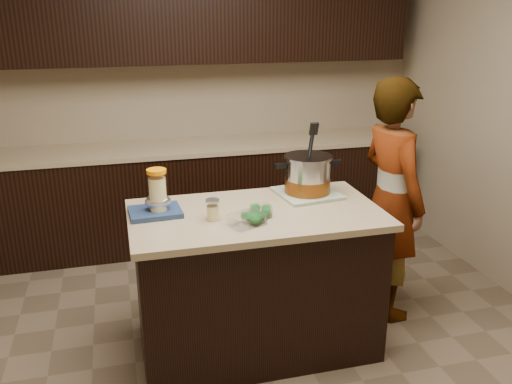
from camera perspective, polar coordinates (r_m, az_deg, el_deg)
ground_plane at (r=3.57m, az=0.00°, el=-15.68°), size 4.00×4.00×0.00m
room_shell at (r=2.95m, az=0.00°, el=12.86°), size 4.04×4.04×2.72m
back_cabinets at (r=4.76m, az=-5.35°, el=5.69°), size 3.60×0.63×2.33m
island at (r=3.33m, az=0.00°, el=-9.27°), size 1.46×0.81×0.90m
dish_towel at (r=3.43m, az=5.40°, el=-0.14°), size 0.40×0.40×0.02m
stock_pot at (r=3.40m, az=5.46°, el=1.61°), size 0.42×0.31×0.43m
lemonade_pitcher at (r=3.10m, az=-10.30°, el=-0.22°), size 0.14×0.14×0.27m
mason_jar at (r=3.02m, az=-4.57°, el=-1.92°), size 0.10×0.10×0.13m
broccoli_tub_left at (r=3.07m, az=0.53°, el=-2.03°), size 0.16×0.16×0.06m
broccoli_tub_right at (r=2.98m, az=-0.01°, el=-2.79°), size 0.14×0.14×0.05m
broccoli_tub_rect at (r=2.94m, az=-0.99°, el=-2.97°), size 0.22×0.19×0.07m
blue_tray at (r=3.14m, az=-10.44°, el=-1.66°), size 0.30×0.25×0.11m
person at (r=3.70m, az=14.05°, el=-0.82°), size 0.45×0.63×1.63m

